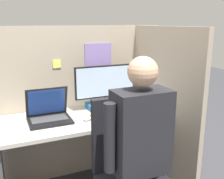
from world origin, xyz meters
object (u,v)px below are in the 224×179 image
object	(u,v)px
office_chair	(132,172)
monitor	(105,84)
laptop	(49,115)
stapler	(134,103)
paper_box	(106,105)
carrot_toy	(95,118)
person	(145,150)

from	to	relation	value
office_chair	monitor	bearing A→B (deg)	80.89
laptop	office_chair	distance (m)	0.80
stapler	monitor	bearing A→B (deg)	175.28
paper_box	office_chair	xyz separation A→B (m)	(-0.12, -0.75, -0.23)
laptop	carrot_toy	size ratio (longest dim) A/B	2.03
paper_box	monitor	distance (m)	0.21
carrot_toy	paper_box	bearing A→B (deg)	52.84
laptop	carrot_toy	world-z (taller)	laptop
carrot_toy	person	xyz separation A→B (m)	(0.08, -0.64, 0.01)
laptop	person	xyz separation A→B (m)	(0.42, -0.80, -0.02)
paper_box	stapler	xyz separation A→B (m)	(0.29, -0.02, -0.00)
carrot_toy	person	bearing A→B (deg)	-82.67
stapler	person	world-z (taller)	person
paper_box	person	distance (m)	0.91
paper_box	person	bearing A→B (deg)	-97.53
office_chair	person	bearing A→B (deg)	-89.85
monitor	office_chair	world-z (taller)	monitor
stapler	person	bearing A→B (deg)	-114.60
paper_box	laptop	bearing A→B (deg)	-168.56
carrot_toy	office_chair	bearing A→B (deg)	-80.33
person	carrot_toy	bearing A→B (deg)	97.33
stapler	office_chair	distance (m)	0.86
laptop	office_chair	size ratio (longest dim) A/B	0.34
office_chair	person	distance (m)	0.28
laptop	carrot_toy	bearing A→B (deg)	-25.37
laptop	stapler	distance (m)	0.83
stapler	person	size ratio (longest dim) A/B	0.10
laptop	office_chair	world-z (taller)	office_chair
paper_box	stapler	world-z (taller)	paper_box
person	laptop	bearing A→B (deg)	117.53
paper_box	stapler	size ratio (longest dim) A/B	2.49
person	paper_box	bearing A→B (deg)	82.47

